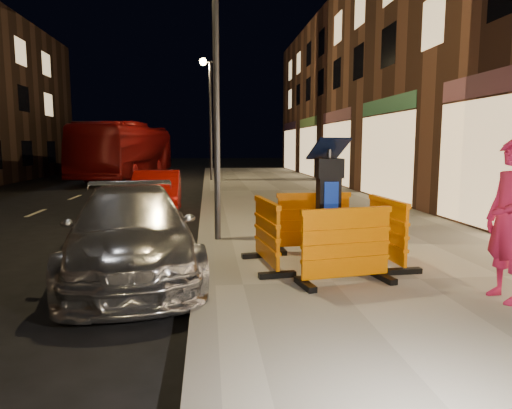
{
  "coord_description": "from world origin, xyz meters",
  "views": [
    {
      "loc": [
        0.07,
        -5.91,
        2.03
      ],
      "look_at": [
        0.8,
        1.0,
        1.1
      ],
      "focal_mm": 32.0,
      "sensor_mm": 36.0,
      "label": 1
    }
  ],
  "objects": [
    {
      "name": "car_red",
      "position": [
        -1.43,
        7.64,
        0.0
      ],
      "size": [
        1.46,
        3.83,
        1.25
      ],
      "primitive_type": "imported",
      "rotation": [
        0.0,
        0.0,
        0.04
      ],
      "color": "#AC100B",
      "rests_on": "ground"
    },
    {
      "name": "barrier_front",
      "position": [
        1.9,
        -0.09,
        0.67
      ],
      "size": [
        1.4,
        0.77,
        1.03
      ],
      "primitive_type": "cube",
      "rotation": [
        0.0,
        0.0,
        0.18
      ],
      "color": "orange",
      "rests_on": "sidewalk"
    },
    {
      "name": "barrier_kerbside",
      "position": [
        0.95,
        0.86,
        0.67
      ],
      "size": [
        0.71,
        1.38,
        1.03
      ],
      "primitive_type": "cube",
      "rotation": [
        0.0,
        0.0,
        1.7
      ],
      "color": "orange",
      "rests_on": "sidewalk"
    },
    {
      "name": "street_lamp_mid",
      "position": [
        0.25,
        3.0,
        3.15
      ],
      "size": [
        0.12,
        0.12,
        6.0
      ],
      "primitive_type": "cylinder",
      "color": "#3F3F44",
      "rests_on": "sidewalk"
    },
    {
      "name": "bus_doubledecker",
      "position": [
        -4.63,
        21.71,
        0.0
      ],
      "size": [
        4.17,
        11.83,
        3.23
      ],
      "primitive_type": "imported",
      "rotation": [
        0.0,
        0.0,
        -0.13
      ],
      "color": "maroon",
      "rests_on": "ground"
    },
    {
      "name": "barrier_back",
      "position": [
        1.9,
        1.81,
        0.67
      ],
      "size": [
        1.35,
        0.6,
        1.03
      ],
      "primitive_type": "cube",
      "rotation": [
        0.0,
        0.0,
        0.04
      ],
      "color": "orange",
      "rests_on": "sidewalk"
    },
    {
      "name": "parking_kiosk",
      "position": [
        1.9,
        0.86,
        1.08
      ],
      "size": [
        0.64,
        0.64,
        1.85
      ],
      "primitive_type": "cube",
      "rotation": [
        0.0,
        0.0,
        0.09
      ],
      "color": "black",
      "rests_on": "sidewalk"
    },
    {
      "name": "car_silver",
      "position": [
        -1.13,
        1.21,
        0.0
      ],
      "size": [
        2.59,
        4.88,
        1.35
      ],
      "primitive_type": "imported",
      "rotation": [
        0.0,
        0.0,
        0.16
      ],
      "color": "#B6B6BB",
      "rests_on": "ground"
    },
    {
      "name": "street_lamp_far",
      "position": [
        0.25,
        18.0,
        3.15
      ],
      "size": [
        0.12,
        0.12,
        6.0
      ],
      "primitive_type": "cylinder",
      "color": "#3F3F44",
      "rests_on": "sidewalk"
    },
    {
      "name": "man",
      "position": [
        3.63,
        -0.93,
        1.12
      ],
      "size": [
        0.51,
        0.74,
        1.95
      ],
      "primitive_type": "imported",
      "rotation": [
        0.0,
        0.0,
        -1.5
      ],
      "color": "#AA1840",
      "rests_on": "sidewalk"
    },
    {
      "name": "ground_plane",
      "position": [
        0.0,
        0.0,
        0.0
      ],
      "size": [
        120.0,
        120.0,
        0.0
      ],
      "primitive_type": "plane",
      "color": "black",
      "rests_on": "ground"
    },
    {
      "name": "sidewalk",
      "position": [
        3.0,
        0.0,
        0.07
      ],
      "size": [
        6.0,
        60.0,
        0.15
      ],
      "primitive_type": "cube",
      "color": "gray",
      "rests_on": "ground"
    },
    {
      "name": "barrier_bldgside",
      "position": [
        2.85,
        0.86,
        0.67
      ],
      "size": [
        0.62,
        1.35,
        1.03
      ],
      "primitive_type": "cube",
      "rotation": [
        0.0,
        0.0,
        1.63
      ],
      "color": "orange",
      "rests_on": "sidewalk"
    },
    {
      "name": "kerb",
      "position": [
        0.0,
        0.0,
        0.07
      ],
      "size": [
        0.3,
        60.0,
        0.15
      ],
      "primitive_type": "cube",
      "color": "slate",
      "rests_on": "ground"
    }
  ]
}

